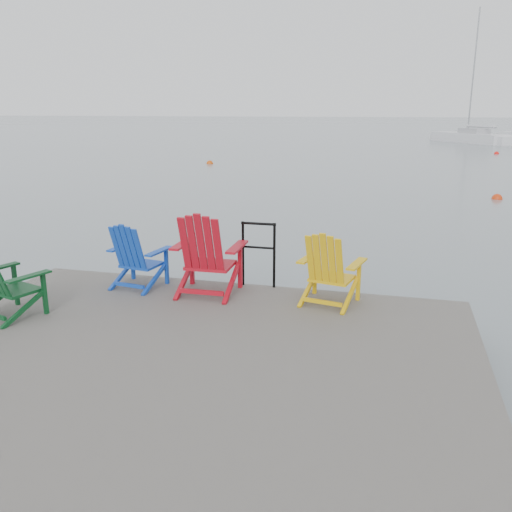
% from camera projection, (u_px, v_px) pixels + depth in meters
% --- Properties ---
extents(ground, '(400.00, 400.00, 0.00)m').
position_uv_depth(ground, '(173.00, 407.00, 5.40)').
color(ground, slate).
rests_on(ground, ground).
extents(dock, '(6.00, 5.00, 1.40)m').
position_uv_depth(dock, '(172.00, 375.00, 5.31)').
color(dock, '#2F2D2A').
rests_on(dock, ground).
extents(handrail, '(0.48, 0.04, 0.90)m').
position_uv_depth(handrail, '(259.00, 248.00, 7.35)').
color(handrail, black).
rests_on(handrail, dock).
extents(chair_green, '(0.86, 0.82, 0.91)m').
position_uv_depth(chair_green, '(5.00, 280.00, 6.27)').
color(chair_green, '#0A3918').
rests_on(chair_green, dock).
extents(chair_blue, '(0.79, 0.74, 0.90)m').
position_uv_depth(chair_blue, '(136.00, 255.00, 7.33)').
color(chair_blue, '#103CA8').
rests_on(chair_blue, dock).
extents(chair_red, '(0.89, 0.83, 1.11)m').
position_uv_depth(chair_red, '(207.00, 253.00, 7.02)').
color(chair_red, '#A80C19').
rests_on(chair_red, dock).
extents(chair_yellow, '(0.85, 0.80, 0.94)m').
position_uv_depth(chair_yellow, '(329.00, 268.00, 6.68)').
color(chair_yellow, gold).
rests_on(chair_yellow, dock).
extents(sailboat_near, '(6.25, 8.07, 11.38)m').
position_uv_depth(sailboat_near, '(470.00, 138.00, 47.48)').
color(sailboat_near, silver).
rests_on(sailboat_near, ground).
extents(buoy_a, '(0.35, 0.35, 0.35)m').
position_uv_depth(buoy_a, '(497.00, 199.00, 17.80)').
color(buoy_a, red).
rests_on(buoy_a, ground).
extents(buoy_b, '(0.36, 0.36, 0.36)m').
position_uv_depth(buoy_b, '(210.00, 164.00, 29.19)').
color(buoy_b, '#C5470B').
rests_on(buoy_b, ground).
extents(buoy_d, '(0.32, 0.32, 0.32)m').
position_uv_depth(buoy_d, '(496.00, 154.00, 35.57)').
color(buoy_d, red).
rests_on(buoy_d, ground).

